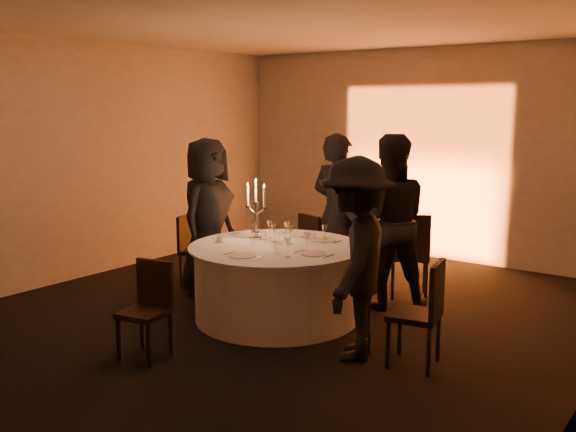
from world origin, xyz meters
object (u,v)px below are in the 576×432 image
Objects in this scene: guest_back_right at (388,222)px; chair_front at (149,304)px; chair_back_left at (315,245)px; guest_left at (207,217)px; banquet_table at (277,282)px; guest_right at (355,258)px; chair_left at (193,246)px; chair_back_right at (410,250)px; guest_back_left at (337,212)px; coffee_cup at (220,239)px; candelabra at (256,218)px; chair_right at (424,308)px.

chair_front is at bearing 31.61° from guest_back_right.
chair_back_left is 1.03× the size of chair_front.
guest_left is 2.08m from guest_back_right.
guest_right is (1.17, -0.42, 0.50)m from banquet_table.
chair_front reaches higher than banquet_table.
guest_right reaches higher than chair_left.
banquet_table is 2.13× the size of chair_front.
chair_back_right is 0.53× the size of guest_back_left.
guest_back_right reaches higher than chair_back_right.
guest_left is (-0.78, -1.09, 0.42)m from chair_back_left.
guest_back_right is (1.04, 2.49, 0.47)m from chair_front.
chair_left is 0.49× the size of guest_right.
chair_back_left is 1.60m from coffee_cup.
chair_left is 2.64m from chair_back_right.
chair_back_right reaches higher than banquet_table.
chair_back_left is 1.41m from guest_left.
guest_back_right is (-0.07, -0.42, 0.39)m from chair_back_right.
guest_back_right is 2.88× the size of candelabra.
guest_left is 2.77× the size of candelabra.
chair_right is at bearing 92.02° from guest_back_right.
guest_right is at bearing 74.03° from chair_back_right.
guest_right is at bearing 129.84° from guest_back_left.
banquet_table is at bearing -20.06° from candelabra.
banquet_table is at bearing 34.00° from chair_back_right.
chair_right is 8.34× the size of coffee_cup.
chair_front is (-0.30, -1.47, 0.09)m from banquet_table.
chair_front is at bearing -77.36° from coffee_cup.
banquet_table is 1.82× the size of chair_back_right.
banquet_table is at bearing 97.83° from guest_back_left.
banquet_table is 1.33m from guest_right.
chair_front is at bearing -87.19° from candelabra.
candelabra reaches higher than coffee_cup.
guest_right is at bearing 70.73° from guest_back_right.
guest_right reaches higher than chair_back_right.
guest_back_left is 2.14m from guest_right.
candelabra is (0.20, 0.36, 0.20)m from coffee_cup.
chair_back_right is 2.18m from coffee_cup.
guest_back_right is (0.74, 1.03, 0.56)m from banquet_table.
guest_right is (2.80, -0.86, 0.40)m from chair_left.
coffee_cup is (-0.58, -0.22, 0.42)m from banquet_table.
chair_left is (-1.63, 0.45, 0.09)m from banquet_table.
chair_left is at bearing 164.71° from banquet_table.
coffee_cup is 0.45m from candelabra.
coffee_cup is at bearing 92.09° from chair_front.
guest_back_left reaches higher than coffee_cup.
guest_back_right is at bearing -92.85° from chair_left.
guest_left is 0.96× the size of guest_back_right.
chair_left is at bearing -4.50° from chair_back_right.
guest_left is at bearing 168.31° from banquet_table.
guest_back_right reaches higher than banquet_table.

